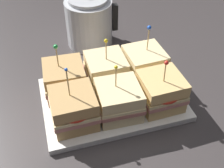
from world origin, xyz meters
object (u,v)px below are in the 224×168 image
object	(u,v)px
sandwich_front_center	(118,100)
sandwich_back_right	(144,64)
sandwich_front_left	(74,109)
serving_platter	(112,99)
sandwich_front_right	(161,91)
sandwich_back_center	(106,71)
kettle_steel	(89,22)
sandwich_back_left	(65,80)

from	to	relation	value
sandwich_front_center	sandwich_back_right	xyz separation A→B (m)	(0.12, 0.12, 0.00)
sandwich_front_left	serving_platter	bearing A→B (deg)	26.65
sandwich_front_right	sandwich_back_center	distance (m)	0.17
serving_platter	kettle_steel	bearing A→B (deg)	88.31
sandwich_front_center	kettle_steel	xyz separation A→B (m)	(0.01, 0.38, 0.02)
sandwich_back_right	kettle_steel	distance (m)	0.28
sandwich_front_center	sandwich_back_center	xyz separation A→B (m)	(0.00, 0.12, 0.00)
serving_platter	sandwich_back_right	xyz separation A→B (m)	(0.12, 0.06, 0.06)
serving_platter	sandwich_front_right	size ratio (longest dim) A/B	2.51
sandwich_front_right	serving_platter	bearing A→B (deg)	152.26
sandwich_back_left	sandwich_back_right	size ratio (longest dim) A/B	0.95
sandwich_back_left	kettle_steel	size ratio (longest dim) A/B	0.85
sandwich_back_right	kettle_steel	world-z (taller)	kettle_steel
sandwich_front_left	sandwich_front_center	size ratio (longest dim) A/B	1.13
sandwich_front_left	sandwich_front_right	world-z (taller)	sandwich_front_left
serving_platter	sandwich_back_left	bearing A→B (deg)	154.59
sandwich_back_right	kettle_steel	xyz separation A→B (m)	(-0.11, 0.26, 0.02)
sandwich_back_center	kettle_steel	world-z (taller)	kettle_steel
serving_platter	kettle_steel	distance (m)	0.33
serving_platter	sandwich_back_left	distance (m)	0.15
serving_platter	sandwich_back_left	xyz separation A→B (m)	(-0.12, 0.06, 0.06)
sandwich_back_left	sandwich_back_center	bearing A→B (deg)	1.85
sandwich_back_center	sandwich_front_left	bearing A→B (deg)	-134.06
sandwich_front_center	sandwich_front_right	bearing A→B (deg)	-0.43
serving_platter	sandwich_front_left	xyz separation A→B (m)	(-0.12, -0.06, 0.06)
sandwich_front_left	sandwich_back_center	xyz separation A→B (m)	(0.12, 0.12, -0.00)
sandwich_back_center	kettle_steel	xyz separation A→B (m)	(0.01, 0.26, 0.02)
sandwich_back_right	sandwich_front_center	bearing A→B (deg)	-134.35
sandwich_front_left	sandwich_back_left	size ratio (longest dim) A/B	1.06
kettle_steel	sandwich_front_center	bearing A→B (deg)	-91.57
sandwich_front_right	sandwich_front_left	bearing A→B (deg)	179.28
sandwich_back_center	sandwich_back_right	size ratio (longest dim) A/B	0.92
sandwich_back_center	sandwich_back_right	distance (m)	0.12
sandwich_back_left	sandwich_back_right	distance (m)	0.24
sandwich_front_left	sandwich_back_center	bearing A→B (deg)	45.94
sandwich_back_right	sandwich_back_center	bearing A→B (deg)	179.56
sandwich_front_center	sandwich_back_right	distance (m)	0.17
sandwich_front_left	sandwich_front_center	bearing A→B (deg)	-1.01
sandwich_front_right	kettle_steel	size ratio (longest dim) A/B	0.81
sandwich_back_right	kettle_steel	bearing A→B (deg)	112.87
serving_platter	sandwich_front_right	world-z (taller)	sandwich_front_right
sandwich_front_right	sandwich_back_left	world-z (taller)	sandwich_back_left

